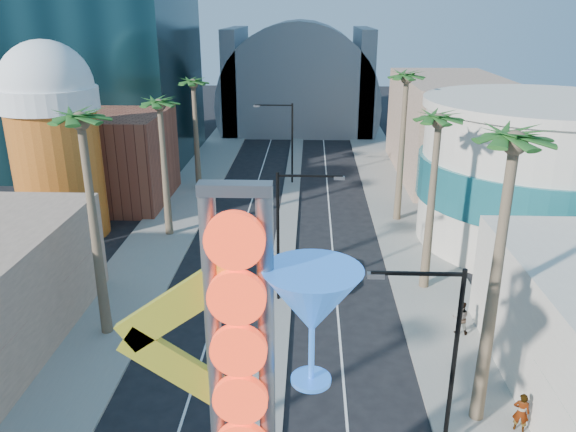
{
  "coord_description": "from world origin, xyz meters",
  "views": [
    {
      "loc": [
        1.8,
        -9.75,
        16.44
      ],
      "look_at": [
        0.57,
        20.05,
        5.41
      ],
      "focal_mm": 35.0,
      "sensor_mm": 36.0,
      "label": 1
    }
  ],
  "objects_px": {
    "neon_sign": "(271,370)",
    "pedestrian_b": "(460,318)",
    "pedestrian_a": "(521,412)",
    "red_pickup": "(327,272)"
  },
  "relations": [
    {
      "from": "pedestrian_a",
      "to": "pedestrian_b",
      "type": "distance_m",
      "value": 7.39
    },
    {
      "from": "pedestrian_a",
      "to": "pedestrian_b",
      "type": "bearing_deg",
      "value": -64.09
    },
    {
      "from": "red_pickup",
      "to": "pedestrian_b",
      "type": "distance_m",
      "value": 9.16
    },
    {
      "from": "pedestrian_a",
      "to": "pedestrian_b",
      "type": "relative_size",
      "value": 0.96
    },
    {
      "from": "pedestrian_a",
      "to": "red_pickup",
      "type": "bearing_deg",
      "value": -39.58
    },
    {
      "from": "neon_sign",
      "to": "pedestrian_a",
      "type": "xyz_separation_m",
      "value": [
        9.7,
        6.28,
        -6.27
      ]
    },
    {
      "from": "neon_sign",
      "to": "pedestrian_b",
      "type": "height_order",
      "value": "neon_sign"
    },
    {
      "from": "red_pickup",
      "to": "pedestrian_b",
      "type": "xyz_separation_m",
      "value": [
        6.92,
        -5.99,
        0.4
      ]
    },
    {
      "from": "neon_sign",
      "to": "pedestrian_b",
      "type": "xyz_separation_m",
      "value": [
        9.06,
        13.64,
        -6.23
      ]
    },
    {
      "from": "neon_sign",
      "to": "pedestrian_a",
      "type": "height_order",
      "value": "neon_sign"
    }
  ]
}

